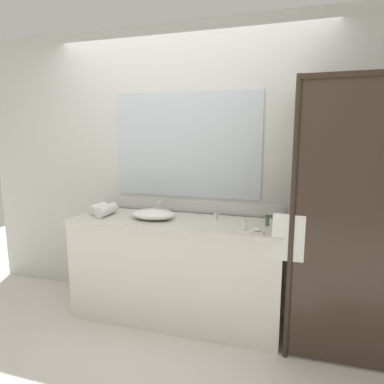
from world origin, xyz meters
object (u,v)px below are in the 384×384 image
Objects in this scene: faucet at (161,210)px; rolled_towel_middle at (106,210)px; soap_dish at (257,231)px; amenity_bottle_lotion at (244,225)px; amenity_bottle_shampoo at (267,221)px; rolled_towel_near_edge at (98,209)px; sink_basin at (153,214)px; amenity_bottle_body_wash at (216,215)px.

rolled_towel_middle is (-0.45, -0.18, 0.01)m from faucet.
soap_dish is 1.37m from rolled_towel_middle.
rolled_towel_middle is at bearing 175.28° from amenity_bottle_lotion.
amenity_bottle_shampoo is at bearing 2.57° from rolled_towel_middle.
soap_dish is at bearing -7.56° from rolled_towel_near_edge.
rolled_towel_middle is at bearing -158.23° from faucet.
sink_basin is 0.81m from amenity_bottle_lotion.
soap_dish is 0.12m from amenity_bottle_lotion.
faucet reaches higher than soap_dish.
faucet is 0.85m from amenity_bottle_lotion.
faucet reaches higher than amenity_bottle_shampoo.
soap_dish is 0.40× the size of rolled_towel_middle.
sink_basin is 2.11× the size of rolled_towel_near_edge.
sink_basin is 3.92× the size of soap_dish.
faucet is (0.00, 0.18, 0.00)m from sink_basin.
sink_basin and amenity_bottle_lotion have the same top height.
amenity_bottle_lotion is 0.33× the size of rolled_towel_middle.
rolled_towel_near_edge is 0.75× the size of rolled_towel_middle.
rolled_towel_middle is at bearing -171.57° from amenity_bottle_body_wash.
soap_dish is at bearing -104.87° from amenity_bottle_shampoo.
faucet is 2.07× the size of amenity_bottle_lotion.
amenity_bottle_body_wash is at bearing 138.47° from amenity_bottle_lotion.
sink_basin is 0.96m from amenity_bottle_shampoo.
amenity_bottle_lotion reaches higher than soap_dish.
rolled_towel_near_edge is at bearing 160.13° from rolled_towel_middle.
faucet is 2.41× the size of amenity_bottle_body_wash.
amenity_bottle_lotion is (0.80, -0.29, -0.00)m from faucet.
rolled_towel_near_edge is (-0.56, 0.03, 0.01)m from sink_basin.
amenity_bottle_lotion is 0.23m from amenity_bottle_shampoo.
faucet is 1.97× the size of amenity_bottle_shampoo.
sink_basin is 4.78× the size of amenity_bottle_lotion.
amenity_bottle_body_wash is 0.38× the size of rolled_towel_near_edge.
amenity_bottle_body_wash is 0.99m from rolled_towel_middle.
rolled_towel_near_edge is 0.12m from rolled_towel_middle.
amenity_bottle_shampoo is at bearing 46.55° from amenity_bottle_lotion.
faucet reaches higher than sink_basin.
faucet is at bearing 21.77° from rolled_towel_middle.
rolled_towel_middle is at bearing 173.49° from soap_dish.
amenity_bottle_lotion is at bearing -19.61° from faucet.
amenity_bottle_body_wash is (-0.38, 0.30, 0.02)m from soap_dish.
rolled_towel_middle is (0.11, -0.04, 0.00)m from rolled_towel_near_edge.
rolled_towel_near_edge reaches higher than amenity_bottle_lotion.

